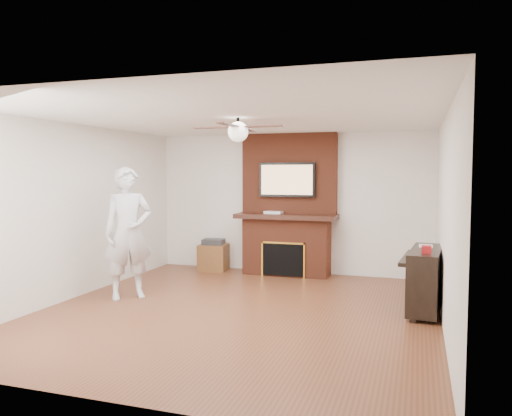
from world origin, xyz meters
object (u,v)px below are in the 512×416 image
(side_table, at_px, (214,256))
(piano, at_px, (425,278))
(person, at_px, (128,233))
(fireplace, at_px, (288,218))

(side_table, bearing_deg, piano, -32.20)
(person, relative_size, piano, 1.48)
(person, relative_size, side_table, 3.28)
(fireplace, relative_size, side_table, 4.35)
(person, xyz_separation_m, piano, (4.04, 0.58, -0.51))
(person, bearing_deg, piano, -35.85)
(piano, bearing_deg, side_table, 159.97)
(fireplace, bearing_deg, piano, -37.96)
(person, distance_m, piano, 4.11)
(fireplace, distance_m, piano, 2.97)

